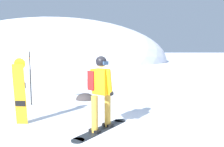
{
  "coord_description": "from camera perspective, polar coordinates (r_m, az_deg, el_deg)",
  "views": [
    {
      "loc": [
        0.24,
        -4.6,
        1.85
      ],
      "look_at": [
        -0.08,
        3.37,
        1.0
      ],
      "focal_mm": 35.64,
      "sensor_mm": 36.0,
      "label": 1
    }
  ],
  "objects": [
    {
      "name": "rock_mid",
      "position": [
        8.42,
        -6.88,
        -6.66
      ],
      "size": [
        0.7,
        0.59,
        0.49
      ],
      "color": "#383333",
      "rests_on": "ground"
    },
    {
      "name": "ridge_peak_main",
      "position": [
        38.83,
        -13.67,
        3.17
      ],
      "size": [
        36.1,
        32.49,
        13.92
      ],
      "color": "white",
      "rests_on": "ground"
    },
    {
      "name": "spare_snowboard",
      "position": [
        5.91,
        -22.54,
        -4.21
      ],
      "size": [
        0.28,
        0.17,
        1.66
      ],
      "color": "orange",
      "rests_on": "ground"
    },
    {
      "name": "snowboarder_main",
      "position": [
        5.1,
        -3.04,
        -4.45
      ],
      "size": [
        1.13,
        1.59,
        1.71
      ],
      "color": "black",
      "rests_on": "ground"
    },
    {
      "name": "piste_marker_near",
      "position": [
        7.88,
        -20.23,
        -0.1
      ],
      "size": [
        0.2,
        0.2,
        1.84
      ],
      "color": "black",
      "rests_on": "ground"
    },
    {
      "name": "ground_plane",
      "position": [
        4.97,
        -0.61,
        -15.78
      ],
      "size": [
        300.0,
        300.0,
        0.0
      ],
      "primitive_type": "plane",
      "color": "white"
    }
  ]
}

